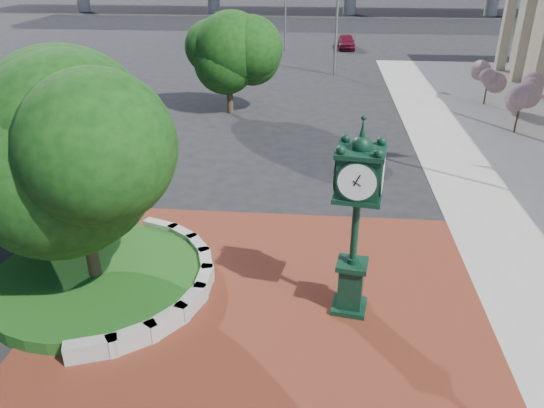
% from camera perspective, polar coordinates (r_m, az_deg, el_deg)
% --- Properties ---
extents(ground, '(200.00, 200.00, 0.00)m').
position_cam_1_polar(ground, '(15.37, -0.59, -9.67)').
color(ground, black).
rests_on(ground, ground).
extents(plaza, '(12.00, 12.00, 0.04)m').
position_cam_1_polar(plaza, '(14.56, -1.00, -11.89)').
color(plaza, maroon).
rests_on(plaza, ground).
extents(planter_wall, '(2.96, 6.77, 0.54)m').
position_cam_1_polar(planter_wall, '(15.68, -10.59, -8.17)').
color(planter_wall, '#9E9B93').
rests_on(planter_wall, ground).
extents(grass_bed, '(6.10, 6.10, 0.40)m').
position_cam_1_polar(grass_bed, '(16.45, -18.36, -7.68)').
color(grass_bed, '#194012').
rests_on(grass_bed, ground).
extents(tree_planter, '(5.20, 5.20, 6.33)m').
position_cam_1_polar(tree_planter, '(14.88, -20.24, 3.74)').
color(tree_planter, '#38281C').
rests_on(tree_planter, ground).
extents(tree_street, '(4.40, 4.40, 5.45)m').
position_cam_1_polar(tree_street, '(31.40, -4.70, 15.42)').
color(tree_street, '#38281C').
rests_on(tree_street, ground).
extents(post_clock, '(1.27, 1.27, 5.40)m').
position_cam_1_polar(post_clock, '(13.38, 9.06, -0.96)').
color(post_clock, black).
rests_on(post_clock, ground).
extents(parked_car, '(1.65, 3.94, 1.33)m').
position_cam_1_polar(parked_car, '(53.87, 8.02, 16.90)').
color(parked_car, maroon).
rests_on(parked_car, ground).
extents(shrub_near, '(1.20, 1.20, 2.20)m').
position_cam_1_polar(shrub_near, '(30.79, 25.11, 9.73)').
color(shrub_near, '#38281C').
rests_on(shrub_near, ground).
extents(shrub_mid, '(1.20, 1.20, 2.20)m').
position_cam_1_polar(shrub_mid, '(33.43, 25.38, 10.82)').
color(shrub_mid, '#38281C').
rests_on(shrub_mid, ground).
extents(shrub_far, '(1.20, 1.20, 2.20)m').
position_cam_1_polar(shrub_far, '(35.96, 22.22, 12.31)').
color(shrub_far, '#38281C').
rests_on(shrub_far, ground).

